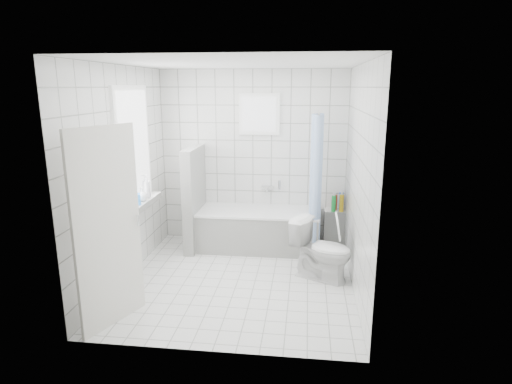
# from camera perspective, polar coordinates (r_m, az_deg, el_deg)

# --- Properties ---
(ground) EXTENTS (3.00, 3.00, 0.00)m
(ground) POSITION_cam_1_polar(r_m,az_deg,el_deg) (5.46, -2.40, -11.60)
(ground) COLOR white
(ground) RESTS_ON ground
(ceiling) EXTENTS (3.00, 3.00, 0.00)m
(ceiling) POSITION_cam_1_polar(r_m,az_deg,el_deg) (4.93, -2.71, 16.81)
(ceiling) COLOR white
(ceiling) RESTS_ON ground
(wall_back) EXTENTS (2.80, 0.02, 2.60)m
(wall_back) POSITION_cam_1_polar(r_m,az_deg,el_deg) (6.49, -0.41, 4.61)
(wall_back) COLOR white
(wall_back) RESTS_ON ground
(wall_front) EXTENTS (2.80, 0.02, 2.60)m
(wall_front) POSITION_cam_1_polar(r_m,az_deg,el_deg) (3.61, -6.38, -3.07)
(wall_front) COLOR white
(wall_front) RESTS_ON ground
(wall_left) EXTENTS (0.02, 3.00, 2.60)m
(wall_left) POSITION_cam_1_polar(r_m,az_deg,el_deg) (5.44, -17.28, 2.15)
(wall_left) COLOR white
(wall_left) RESTS_ON ground
(wall_right) EXTENTS (0.02, 3.00, 2.60)m
(wall_right) POSITION_cam_1_polar(r_m,az_deg,el_deg) (5.01, 13.48, 1.43)
(wall_right) COLOR white
(wall_right) RESTS_ON ground
(window_left) EXTENTS (0.01, 0.90, 1.40)m
(window_left) POSITION_cam_1_polar(r_m,az_deg,el_deg) (5.64, -15.85, 5.75)
(window_left) COLOR white
(window_left) RESTS_ON wall_left
(window_back) EXTENTS (0.50, 0.01, 0.50)m
(window_back) POSITION_cam_1_polar(r_m,az_deg,el_deg) (6.37, 0.44, 10.31)
(window_back) COLOR white
(window_back) RESTS_ON wall_back
(window_sill) EXTENTS (0.18, 1.02, 0.08)m
(window_sill) POSITION_cam_1_polar(r_m,az_deg,el_deg) (5.77, -14.96, -1.53)
(window_sill) COLOR white
(window_sill) RESTS_ON wall_left
(door) EXTENTS (0.35, 0.75, 2.00)m
(door) POSITION_cam_1_polar(r_m,az_deg,el_deg) (4.41, -19.13, -4.69)
(door) COLOR silver
(door) RESTS_ON ground
(bathtub) EXTENTS (1.76, 0.77, 0.58)m
(bathtub) POSITION_cam_1_polar(r_m,az_deg,el_deg) (6.36, 0.34, -4.97)
(bathtub) COLOR white
(bathtub) RESTS_ON ground
(partition_wall) EXTENTS (0.15, 0.85, 1.50)m
(partition_wall) POSITION_cam_1_polar(r_m,az_deg,el_deg) (6.36, -8.20, -0.81)
(partition_wall) COLOR white
(partition_wall) RESTS_ON ground
(tiled_ledge) EXTENTS (0.40, 0.24, 0.55)m
(tiled_ledge) POSITION_cam_1_polar(r_m,az_deg,el_deg) (6.59, 10.76, -4.68)
(tiled_ledge) COLOR white
(tiled_ledge) RESTS_ON ground
(toilet) EXTENTS (0.85, 0.70, 0.76)m
(toilet) POSITION_cam_1_polar(r_m,az_deg,el_deg) (5.41, 8.80, -7.61)
(toilet) COLOR white
(toilet) RESTS_ON ground
(curtain_rod) EXTENTS (0.02, 0.80, 0.02)m
(curtain_rod) POSITION_cam_1_polar(r_m,az_deg,el_deg) (5.97, 8.32, 10.41)
(curtain_rod) COLOR silver
(curtain_rod) RESTS_ON wall_back
(shower_curtain) EXTENTS (0.14, 0.48, 1.78)m
(shower_curtain) POSITION_cam_1_polar(r_m,az_deg,el_deg) (5.96, 8.05, 1.68)
(shower_curtain) COLOR #4679CD
(shower_curtain) RESTS_ON curtain_rod
(tub_faucet) EXTENTS (0.18, 0.06, 0.06)m
(tub_faucet) POSITION_cam_1_polar(r_m,az_deg,el_deg) (6.52, 1.55, 0.61)
(tub_faucet) COLOR silver
(tub_faucet) RESTS_ON wall_back
(sill_bottles) EXTENTS (0.17, 0.68, 0.31)m
(sill_bottles) POSITION_cam_1_polar(r_m,az_deg,el_deg) (5.67, -15.19, -0.07)
(sill_bottles) COLOR white
(sill_bottles) RESTS_ON window_sill
(ledge_bottles) EXTENTS (0.18, 0.17, 0.27)m
(ledge_bottles) POSITION_cam_1_polar(r_m,az_deg,el_deg) (6.45, 10.87, -1.39)
(ledge_bottles) COLOR blue
(ledge_bottles) RESTS_ON tiled_ledge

